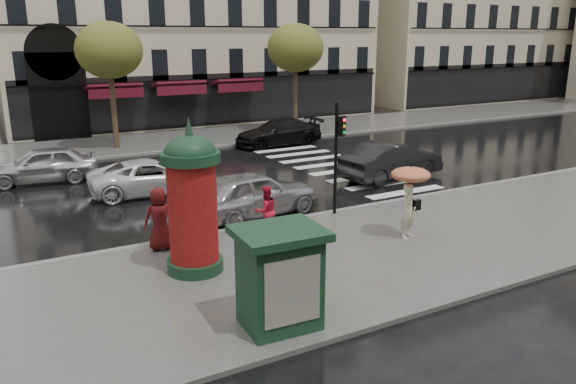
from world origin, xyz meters
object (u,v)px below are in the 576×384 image
woman_umbrella (410,190)px  morris_column (192,199)px  car_far_silver (42,165)px  traffic_light (338,148)px  newsstand (279,277)px  car_white (152,177)px  car_darkgrey (391,161)px  man_burgundy (160,219)px  car_silver (253,193)px  woman_red (266,211)px  car_black (278,132)px

woman_umbrella → morris_column: size_ratio=0.56×
woman_umbrella → car_far_silver: size_ratio=0.50×
traffic_light → newsstand: bearing=-132.5°
woman_umbrella → car_white: (-5.14, 8.91, -0.91)m
car_darkgrey → car_white: car_darkgrey is taller
man_burgundy → car_white: bearing=-97.2°
morris_column → car_white: bearing=81.5°
car_silver → car_darkgrey: 7.58m
woman_umbrella → car_darkgrey: bearing=54.5°
woman_umbrella → woman_red: (-3.59, 2.23, -0.68)m
woman_red → car_black: (7.37, 13.01, -0.17)m
car_silver → car_far_silver: size_ratio=1.05×
man_burgundy → car_far_silver: 10.34m
morris_column → car_black: size_ratio=0.80×
woman_umbrella → traffic_light: traffic_light is taller
car_silver → car_darkgrey: car_darkgrey is taller
morris_column → car_white: (1.22, 8.13, -1.35)m
newsstand → car_silver: newsstand is taller
woman_red → morris_column: bearing=24.8°
man_burgundy → car_black: (10.48, 12.60, -0.30)m
man_burgundy → woman_umbrella: bearing=165.3°
morris_column → car_darkgrey: size_ratio=0.82×
woman_red → car_far_silver: size_ratio=0.35×
morris_column → woman_umbrella: bearing=-7.0°
woman_umbrella → car_silver: bearing=123.7°
newsstand → car_darkgrey: (10.23, 8.97, -0.41)m
woman_umbrella → man_burgundy: bearing=158.6°
woman_red → morris_column: (-2.77, -1.44, 1.12)m
woman_red → newsstand: size_ratio=0.73×
newsstand → car_white: size_ratio=0.44×
newsstand → car_far_silver: newsstand is taller
morris_column → car_silver: (3.41, 3.65, -1.22)m
car_darkgrey → morris_column: bearing=109.5°
car_far_silver → woman_red: bearing=32.1°
newsstand → car_silver: bearing=68.3°
man_burgundy → newsstand: size_ratio=0.85×
traffic_light → morris_column: bearing=-159.4°
morris_column → car_far_silver: morris_column is taller
traffic_light → car_far_silver: 12.83m
newsstand → woman_umbrella: bearing=25.4°
man_burgundy → car_darkgrey: 11.68m
woman_umbrella → car_black: woman_umbrella is taller
woman_red → car_far_silver: woman_red is taller
car_darkgrey → car_far_silver: bearing=56.1°
car_black → car_far_silver: car_far_silver is taller
car_darkgrey → woman_red: bearing=109.2°
woman_red → morris_column: size_ratio=0.39×
woman_umbrella → morris_column: (-6.36, 0.78, 0.44)m
man_burgundy → newsstand: 5.48m
woman_umbrella → car_white: bearing=120.0°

